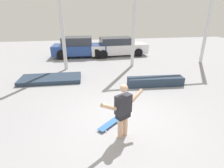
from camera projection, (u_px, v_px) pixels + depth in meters
ground_plane at (122, 121)px, 5.45m from camera, size 36.00×36.00×0.00m
skateboarder at (123, 109)px, 4.47m from camera, size 1.27×0.75×1.51m
skateboard at (109, 124)px, 5.16m from camera, size 0.74×0.68×0.08m
grind_box at (155, 81)px, 8.02m from camera, size 2.58×0.72×0.40m
manual_pad at (51, 79)px, 8.62m from camera, size 2.95×1.39×0.19m
canopy_support_left at (9, 0)px, 8.63m from camera, size 5.02×0.20×6.21m
canopy_support_right at (175, 2)px, 10.07m from camera, size 5.02×0.20×6.21m
parked_car_blue at (79, 47)px, 13.21m from camera, size 4.06×2.10×1.47m
parked_car_white at (118, 47)px, 13.65m from camera, size 4.47×2.07×1.38m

